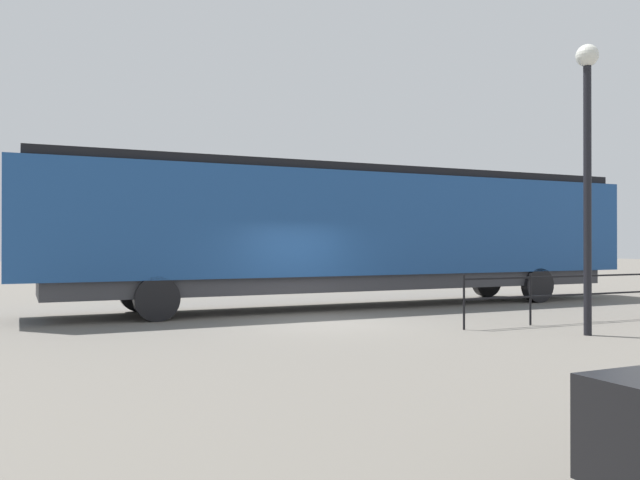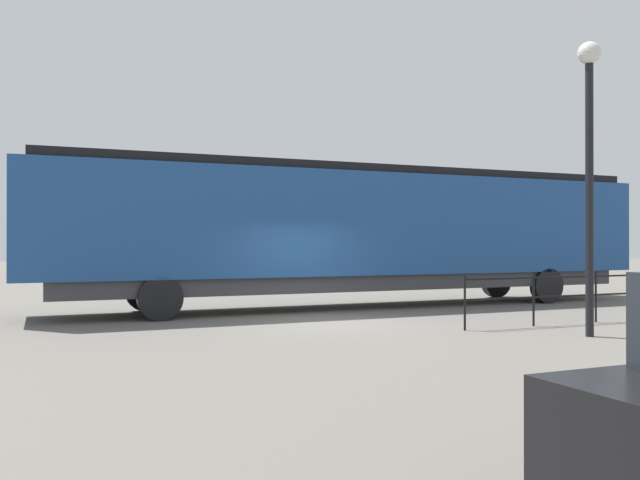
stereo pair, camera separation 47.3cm
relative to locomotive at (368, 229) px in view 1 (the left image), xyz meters
The scene contains 3 objects.
ground_plane 5.01m from the locomotive, 42.26° to the right, with size 120.00×120.00×0.00m, color #666059.
locomotive is the anchor object (origin of this frame).
lamp_post 7.65m from the locomotive, ahead, with size 0.46×0.46×6.00m.
Camera 1 is at (14.03, -6.64, 1.90)m, focal length 36.77 mm.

